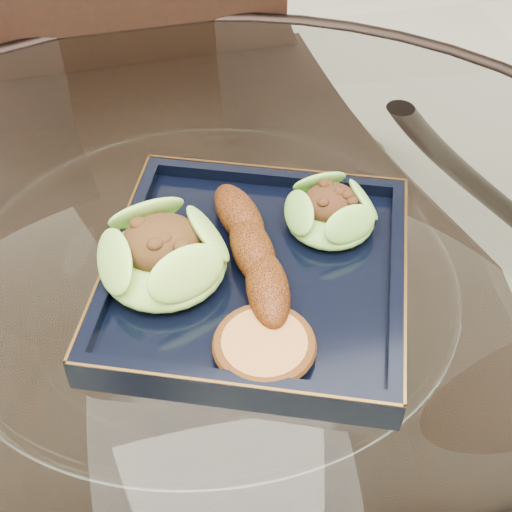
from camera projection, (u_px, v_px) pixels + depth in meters
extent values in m
cylinder|color=white|center=(210.00, 317.00, 0.65)|extent=(1.10, 1.10, 0.01)
torus|color=black|center=(210.00, 317.00, 0.65)|extent=(1.13, 1.13, 0.02)
cylinder|color=black|center=(366.00, 308.00, 1.15)|extent=(0.04, 0.04, 0.75)
cylinder|color=black|center=(10.00, 364.00, 1.08)|extent=(0.04, 0.04, 0.75)
cube|color=black|center=(183.00, 255.00, 1.09)|extent=(0.44, 0.44, 0.04)
cube|color=black|center=(147.00, 27.00, 1.02)|extent=(0.41, 0.05, 0.47)
cylinder|color=black|center=(98.00, 467.00, 1.11)|extent=(0.03, 0.03, 0.46)
cylinder|color=black|center=(323.00, 419.00, 1.17)|extent=(0.03, 0.03, 0.46)
cylinder|color=black|center=(82.00, 295.00, 1.36)|extent=(0.03, 0.03, 0.46)
cylinder|color=black|center=(268.00, 262.00, 1.42)|extent=(0.03, 0.03, 0.46)
cube|color=black|center=(256.00, 278.00, 0.66)|extent=(0.35, 0.35, 0.02)
ellipsoid|color=#64B133|center=(163.00, 258.00, 0.64)|extent=(0.13, 0.13, 0.04)
ellipsoid|color=#60AA31|center=(330.00, 214.00, 0.68)|extent=(0.10, 0.10, 0.03)
ellipsoid|color=#6B2E0B|center=(253.00, 250.00, 0.65)|extent=(0.05, 0.18, 0.03)
cylinder|color=#B7723D|center=(264.00, 346.00, 0.58)|extent=(0.08, 0.08, 0.01)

